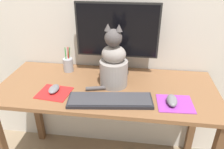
{
  "coord_description": "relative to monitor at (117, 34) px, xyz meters",
  "views": [
    {
      "loc": [
        0.19,
        -1.18,
        1.47
      ],
      "look_at": [
        0.05,
        -0.07,
        0.88
      ],
      "focal_mm": 35.0,
      "sensor_mm": 36.0,
      "label": 1
    }
  ],
  "objects": [
    {
      "name": "desk",
      "position": [
        -0.04,
        -0.2,
        -0.4
      ],
      "size": [
        1.39,
        0.58,
        0.76
      ],
      "color": "brown",
      "rests_on": "ground_plane"
    },
    {
      "name": "monitor",
      "position": [
        0.0,
        0.0,
        0.0
      ],
      "size": [
        0.55,
        0.17,
        0.49
      ],
      "color": "black",
      "rests_on": "desk"
    },
    {
      "name": "keyboard",
      "position": [
        0.0,
        -0.36,
        -0.27
      ],
      "size": [
        0.49,
        0.21,
        0.02
      ],
      "rotation": [
        0.0,
        0.0,
        0.12
      ],
      "color": "black",
      "rests_on": "desk"
    },
    {
      "name": "mousepad_left",
      "position": [
        -0.34,
        -0.32,
        -0.28
      ],
      "size": [
        0.2,
        0.18,
        0.0
      ],
      "rotation": [
        0.0,
        0.0,
        -0.1
      ],
      "color": "red",
      "rests_on": "desk"
    },
    {
      "name": "mousepad_right",
      "position": [
        0.37,
        -0.33,
        -0.28
      ],
      "size": [
        0.21,
        0.18,
        0.0
      ],
      "rotation": [
        0.0,
        0.0,
        0.05
      ],
      "color": "purple",
      "rests_on": "desk"
    },
    {
      "name": "computer_mouse_left",
      "position": [
        -0.35,
        -0.3,
        -0.26
      ],
      "size": [
        0.06,
        0.1,
        0.03
      ],
      "color": "slate",
      "rests_on": "mousepad_left"
    },
    {
      "name": "computer_mouse_right",
      "position": [
        0.35,
        -0.34,
        -0.26
      ],
      "size": [
        0.06,
        0.11,
        0.04
      ],
      "color": "slate",
      "rests_on": "mousepad_right"
    },
    {
      "name": "cat",
      "position": [
        -0.0,
        -0.17,
        -0.13
      ],
      "size": [
        0.26,
        0.21,
        0.4
      ],
      "rotation": [
        0.0,
        0.0,
        -0.1
      ],
      "color": "gray",
      "rests_on": "desk"
    },
    {
      "name": "pen_cup",
      "position": [
        -0.35,
        -0.02,
        -0.23
      ],
      "size": [
        0.07,
        0.07,
        0.18
      ],
      "color": "#99999E",
      "rests_on": "desk"
    }
  ]
}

